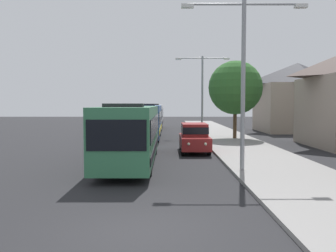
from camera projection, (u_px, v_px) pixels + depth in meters
ground_plane at (140, 232)px, 8.88m from camera, size 160.00×160.00×0.00m
bus_lead at (130, 132)px, 19.19m from camera, size 2.58×11.49×3.21m
bus_second_in_line at (145, 120)px, 32.61m from camera, size 2.58×10.81×3.21m
bus_middle at (151, 116)px, 45.06m from camera, size 2.58×11.48×3.21m
white_suv at (193, 137)px, 23.55m from camera, size 1.86×4.56×1.90m
streetlamp_near at (242, 66)px, 16.23m from camera, size 5.69×0.28×7.73m
streetlamp_mid at (201, 87)px, 35.64m from camera, size 5.40×0.28×7.80m
roadside_tree at (234, 88)px, 31.40m from camera, size 4.74×4.74×6.85m
house_distant_gabled at (295, 97)px, 40.97m from camera, size 8.71×8.38×7.88m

